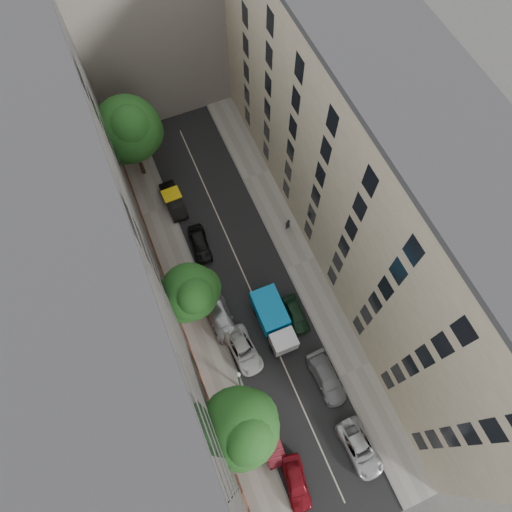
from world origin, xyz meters
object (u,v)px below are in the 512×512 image
car_left_1 (269,439)px  tree_far (130,131)px  tarp_truck (274,320)px  car_right_2 (296,314)px  car_left_2 (244,350)px  lamp_post (239,380)px  car_left_0 (296,483)px  tree_mid (191,293)px  tree_near (241,429)px  car_left_5 (173,200)px  car_left_4 (200,244)px  car_right_1 (327,379)px  pedestrian (288,224)px  car_right_0 (360,448)px  car_left_3 (220,317)px

car_left_1 → tree_far: 29.68m
tarp_truck → car_right_2: bearing=-1.4°
car_left_2 → lamp_post: 4.53m
car_left_0 → tree_mid: 16.87m
car_left_2 → car_left_0: bearing=-95.6°
tree_mid → tree_near: bearing=-90.8°
car_left_1 → car_right_2: car_left_1 is taller
car_left_0 → car_left_5: car_left_5 is taller
car_left_4 → car_right_1: 17.14m
car_left_4 → pedestrian: (8.66, -1.48, 0.24)m
tarp_truck → car_left_5: 16.10m
lamp_post → pedestrian: lamp_post is taller
car_left_2 → pedestrian: size_ratio=2.89×
car_left_0 → tree_mid: size_ratio=0.49×
car_left_4 → tree_near: 18.62m
car_left_4 → lamp_post: 14.39m
car_right_0 → tree_near: tree_near is taller
car_left_5 → lamp_post: size_ratio=0.73×
car_right_1 → tree_mid: 13.61m
tree_near → pedestrian: size_ratio=5.95×
car_right_2 → car_left_5: bearing=115.0°
tarp_truck → car_left_2: 3.72m
tree_far → pedestrian: 17.21m
tree_mid → lamp_post: bearing=-82.0°
tarp_truck → car_right_2: tarp_truck is taller
car_left_5 → tree_near: tree_near is taller
car_right_1 → pedestrian: bearing=76.5°
tarp_truck → car_left_3: (-4.20, 2.32, -0.74)m
car_left_4 → car_right_2: size_ratio=1.09×
car_right_1 → lamp_post: (-7.00, 2.26, 3.27)m
lamp_post → car_left_5: bearing=88.2°
lamp_post → car_right_0: bearing=-49.5°
car_left_4 → tree_far: size_ratio=0.41×
car_right_2 → car_right_0: bearing=-87.3°
car_left_2 → car_left_4: 11.20m
car_right_2 → pedestrian: (3.06, 8.52, 0.30)m
car_left_2 → tree_near: (-2.60, -6.31, 5.83)m
tree_far → tree_mid: bearing=-90.1°
car_left_0 → lamp_post: size_ratio=0.68×
tarp_truck → pedestrian: 9.96m
car_left_5 → tree_mid: tree_mid is taller
car_left_1 → car_right_0: car_left_1 is taller
car_left_3 → car_left_5: size_ratio=1.11×
car_left_3 → tree_near: tree_near is taller
tarp_truck → pedestrian: tarp_truck is taller
car_right_1 → tree_near: 10.12m
car_right_1 → tree_far: 28.38m
car_right_0 → car_right_1: 5.94m
pedestrian → car_right_0: bearing=69.6°
car_left_5 → tree_near: bearing=-96.1°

